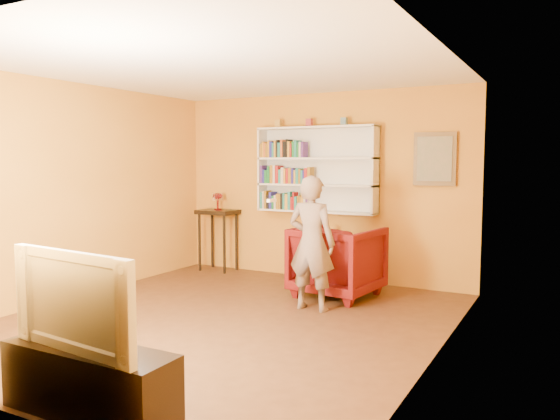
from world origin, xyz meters
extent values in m
cube|color=#462A16|center=(0.00, 0.00, -0.06)|extent=(5.30, 5.80, 0.12)
cube|color=#C07E23|center=(0.00, 2.52, 1.35)|extent=(5.30, 0.04, 2.70)
cube|color=#C07E23|center=(0.00, -2.52, 1.35)|extent=(5.30, 0.04, 2.70)
cube|color=#C07E23|center=(-2.27, 0.00, 1.35)|extent=(0.04, 5.80, 2.70)
cube|color=#C07E23|center=(2.27, 0.00, 1.35)|extent=(0.04, 5.80, 2.70)
cube|color=white|center=(0.00, 0.00, 2.73)|extent=(5.30, 5.80, 0.06)
cube|color=silver|center=(0.00, 2.48, 1.60)|extent=(1.80, 0.03, 1.20)
cube|color=silver|center=(-0.89, 2.35, 1.60)|extent=(0.03, 0.28, 1.20)
cube|color=silver|center=(0.89, 2.35, 1.60)|extent=(0.03, 0.28, 1.20)
cube|color=silver|center=(0.00, 2.35, 1.00)|extent=(1.80, 0.28, 0.03)
cube|color=silver|center=(0.00, 2.35, 1.38)|extent=(1.80, 0.28, 0.03)
cube|color=silver|center=(0.00, 2.35, 1.76)|extent=(1.80, 0.28, 0.03)
cube|color=silver|center=(0.00, 2.35, 2.20)|extent=(1.80, 0.28, 0.03)
cube|color=#217C7B|center=(-0.84, 2.30, 1.14)|extent=(0.03, 0.16, 0.24)
cube|color=beige|center=(-0.81, 2.30, 1.15)|extent=(0.02, 0.15, 0.26)
cube|color=#896218|center=(-0.77, 2.31, 1.15)|extent=(0.03, 0.17, 0.27)
cube|color=black|center=(-0.73, 2.30, 1.12)|extent=(0.04, 0.15, 0.21)
cube|color=#212097|center=(-0.69, 2.31, 1.14)|extent=(0.04, 0.19, 0.25)
cube|color=#176830|center=(-0.64, 2.31, 1.11)|extent=(0.03, 0.18, 0.20)
cube|color=beige|center=(-0.61, 2.29, 1.12)|extent=(0.03, 0.15, 0.20)
cube|color=#896218|center=(-0.57, 2.29, 1.13)|extent=(0.04, 0.15, 0.23)
cube|color=#896218|center=(-0.53, 2.31, 1.13)|extent=(0.02, 0.19, 0.23)
cube|color=black|center=(-0.50, 2.29, 1.13)|extent=(0.03, 0.14, 0.24)
cube|color=#217C7B|center=(-0.46, 2.31, 1.14)|extent=(0.03, 0.17, 0.24)
cube|color=#C48A22|center=(-0.42, 2.30, 1.13)|extent=(0.04, 0.16, 0.23)
cube|color=#217C7B|center=(-0.37, 2.29, 1.15)|extent=(0.04, 0.15, 0.26)
cube|color=maroon|center=(-0.33, 2.30, 1.11)|extent=(0.03, 0.17, 0.19)
cube|color=maroon|center=(-0.30, 2.29, 1.14)|extent=(0.02, 0.14, 0.26)
cube|color=#217C7B|center=(-0.27, 2.30, 1.11)|extent=(0.04, 0.15, 0.20)
cube|color=#896218|center=(-0.23, 2.31, 1.12)|extent=(0.03, 0.17, 0.21)
cube|color=#896218|center=(-0.19, 2.31, 1.11)|extent=(0.03, 0.17, 0.20)
cube|color=#C48A22|center=(-0.16, 2.30, 1.14)|extent=(0.03, 0.16, 0.25)
cube|color=beige|center=(-0.12, 2.29, 1.14)|extent=(0.03, 0.15, 0.25)
cube|color=#502B81|center=(-0.08, 2.31, 1.14)|extent=(0.04, 0.19, 0.26)
cube|color=#502B81|center=(-0.84, 2.30, 1.53)|extent=(0.03, 0.17, 0.26)
cube|color=#212097|center=(-0.80, 2.30, 1.50)|extent=(0.03, 0.17, 0.20)
cube|color=#176830|center=(-0.76, 2.31, 1.49)|extent=(0.04, 0.18, 0.19)
cube|color=#176830|center=(-0.72, 2.31, 1.52)|extent=(0.04, 0.18, 0.25)
cube|color=#896218|center=(-0.67, 2.31, 1.53)|extent=(0.04, 0.18, 0.27)
cube|color=beige|center=(-0.63, 2.31, 1.53)|extent=(0.04, 0.17, 0.27)
cube|color=maroon|center=(-0.58, 2.31, 1.52)|extent=(0.04, 0.18, 0.26)
cube|color=#217C7B|center=(-0.53, 2.31, 1.50)|extent=(0.04, 0.18, 0.20)
cube|color=beige|center=(-0.49, 2.31, 1.51)|extent=(0.04, 0.18, 0.23)
cube|color=#C48A22|center=(-0.45, 2.30, 1.50)|extent=(0.03, 0.16, 0.22)
cube|color=maroon|center=(-0.41, 2.31, 1.51)|extent=(0.04, 0.19, 0.22)
cube|color=#896218|center=(-0.36, 2.30, 1.51)|extent=(0.04, 0.16, 0.23)
cube|color=#212097|center=(-0.32, 2.31, 1.51)|extent=(0.03, 0.18, 0.23)
cube|color=#C48A22|center=(-0.28, 2.30, 1.49)|extent=(0.03, 0.16, 0.20)
cube|color=#217C7B|center=(-0.25, 2.31, 1.51)|extent=(0.04, 0.19, 0.22)
cube|color=#896218|center=(-0.21, 2.31, 1.50)|extent=(0.03, 0.18, 0.21)
cube|color=#217C7B|center=(-0.17, 2.31, 1.49)|extent=(0.03, 0.19, 0.20)
cube|color=#212097|center=(-0.14, 2.30, 1.49)|extent=(0.02, 0.16, 0.20)
cube|color=maroon|center=(-0.11, 2.29, 1.51)|extent=(0.04, 0.15, 0.23)
cube|color=#896218|center=(-0.06, 2.30, 1.52)|extent=(0.04, 0.16, 0.24)
cube|color=#896218|center=(-0.84, 2.30, 1.88)|extent=(0.03, 0.16, 0.21)
cube|color=#C48A22|center=(-0.81, 2.30, 1.89)|extent=(0.02, 0.16, 0.24)
cube|color=#B85724|center=(-0.78, 2.31, 1.88)|extent=(0.02, 0.19, 0.21)
cube|color=#896218|center=(-0.75, 2.29, 1.88)|extent=(0.03, 0.14, 0.21)
cube|color=#C48A22|center=(-0.72, 2.30, 1.90)|extent=(0.02, 0.17, 0.25)
cube|color=#212097|center=(-0.68, 2.30, 1.89)|extent=(0.04, 0.15, 0.23)
cube|color=#217C7B|center=(-0.64, 2.30, 1.88)|extent=(0.03, 0.17, 0.21)
cube|color=#C48A22|center=(-0.61, 2.31, 1.90)|extent=(0.03, 0.18, 0.24)
cube|color=black|center=(-0.58, 2.30, 1.90)|extent=(0.02, 0.17, 0.26)
cube|color=#217C7B|center=(-0.54, 2.29, 1.88)|extent=(0.04, 0.15, 0.21)
cube|color=#B85724|center=(-0.50, 2.29, 1.90)|extent=(0.03, 0.15, 0.26)
cube|color=black|center=(-0.46, 2.31, 1.89)|extent=(0.04, 0.17, 0.23)
cube|color=black|center=(-0.42, 2.31, 1.90)|extent=(0.02, 0.19, 0.26)
cube|color=#C48A22|center=(-0.38, 2.31, 1.89)|extent=(0.04, 0.18, 0.23)
cube|color=maroon|center=(-0.35, 2.29, 1.87)|extent=(0.02, 0.14, 0.19)
cube|color=#176830|center=(-0.31, 2.29, 1.89)|extent=(0.03, 0.14, 0.23)
cube|color=#217C7B|center=(-0.27, 2.31, 1.90)|extent=(0.04, 0.18, 0.25)
cube|color=#176830|center=(-0.23, 2.31, 1.88)|extent=(0.03, 0.17, 0.20)
cube|color=beige|center=(-0.20, 2.30, 1.88)|extent=(0.03, 0.16, 0.22)
cube|color=#502B81|center=(-0.16, 2.30, 1.89)|extent=(0.03, 0.16, 0.22)
cube|color=#B88B34|center=(-0.61, 2.35, 2.27)|extent=(0.08, 0.08, 0.11)
cube|color=#94313A|center=(-0.11, 2.35, 2.27)|extent=(0.08, 0.08, 0.11)
cube|color=slate|center=(0.42, 2.35, 2.27)|extent=(0.08, 0.08, 0.11)
cube|color=brown|center=(1.65, 2.46, 1.75)|extent=(0.55, 0.04, 0.70)
cube|color=gray|center=(1.65, 2.44, 1.75)|extent=(0.45, 0.02, 0.58)
cylinder|color=black|center=(-1.88, 2.08, 0.45)|extent=(0.04, 0.04, 0.89)
cylinder|color=black|center=(-1.41, 2.08, 0.45)|extent=(0.04, 0.04, 0.89)
cylinder|color=black|center=(-1.88, 2.42, 0.45)|extent=(0.04, 0.04, 0.89)
cylinder|color=black|center=(-1.41, 2.42, 0.45)|extent=(0.04, 0.04, 0.89)
cube|color=black|center=(-1.65, 2.25, 0.93)|extent=(0.59, 0.45, 0.06)
cylinder|color=maroon|center=(-1.65, 2.25, 0.97)|extent=(0.11, 0.11, 0.02)
cylinder|color=maroon|center=(-1.65, 2.25, 1.05)|extent=(0.03, 0.03, 0.15)
ellipsoid|color=maroon|center=(-1.65, 2.25, 1.18)|extent=(0.16, 0.16, 0.10)
cylinder|color=beige|center=(-1.57, 2.25, 1.17)|extent=(0.01, 0.01, 0.11)
cylinder|color=beige|center=(-1.58, 2.29, 1.17)|extent=(0.01, 0.01, 0.11)
cylinder|color=beige|center=(-1.61, 2.32, 1.17)|extent=(0.01, 0.01, 0.11)
cylinder|color=beige|center=(-1.65, 2.33, 1.17)|extent=(0.01, 0.01, 0.11)
cylinder|color=beige|center=(-1.69, 2.32, 1.17)|extent=(0.01, 0.01, 0.11)
cylinder|color=beige|center=(-1.72, 2.29, 1.17)|extent=(0.01, 0.01, 0.11)
cylinder|color=beige|center=(-1.73, 2.25, 1.17)|extent=(0.01, 0.01, 0.11)
cylinder|color=beige|center=(-1.72, 2.21, 1.17)|extent=(0.01, 0.01, 0.11)
cylinder|color=beige|center=(-1.69, 2.18, 1.17)|extent=(0.01, 0.01, 0.11)
cylinder|color=beige|center=(-1.65, 2.17, 1.17)|extent=(0.01, 0.01, 0.11)
cylinder|color=beige|center=(-1.61, 2.18, 1.17)|extent=(0.01, 0.01, 0.11)
cylinder|color=beige|center=(-1.58, 2.21, 1.17)|extent=(0.01, 0.01, 0.11)
imported|color=#460508|center=(0.65, 1.61, 0.45)|extent=(1.09, 1.11, 0.91)
imported|color=#725F54|center=(0.63, 0.87, 0.78)|extent=(0.57, 0.38, 1.56)
cube|color=white|center=(0.32, 0.48, 1.29)|extent=(0.04, 0.15, 0.04)
cube|color=black|center=(0.44, -2.25, 0.23)|extent=(1.31, 0.39, 0.47)
imported|color=black|center=(0.44, -2.25, 0.81)|extent=(1.18, 0.26, 0.67)
camera|label=1|loc=(3.28, -4.77, 1.72)|focal=35.00mm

